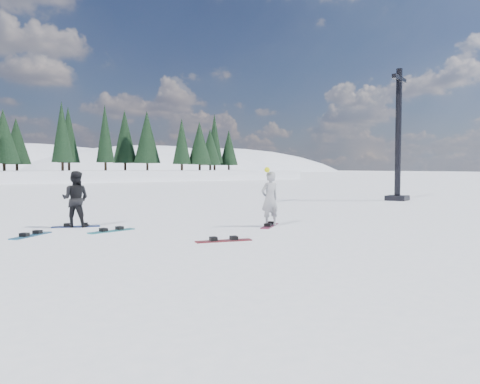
% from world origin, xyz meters
% --- Properties ---
extents(ground, '(420.00, 420.00, 0.00)m').
position_xyz_m(ground, '(0.00, 0.00, 0.00)').
color(ground, white).
rests_on(ground, ground).
extents(lift_tower, '(2.05, 1.51, 7.71)m').
position_xyz_m(lift_tower, '(16.19, 5.44, 3.14)').
color(lift_tower, black).
rests_on(lift_tower, ground).
extents(snowboarder_woman, '(0.66, 0.44, 1.96)m').
position_xyz_m(snowboarder_woman, '(2.57, -0.25, 0.92)').
color(snowboarder_woman, '#AFAEB4').
rests_on(snowboarder_woman, ground).
extents(snowboarder_man, '(1.13, 1.08, 1.83)m').
position_xyz_m(snowboarder_man, '(-2.86, 3.05, 0.92)').
color(snowboarder_man, black).
rests_on(snowboarder_man, ground).
extents(snowboard_woman, '(1.32, 1.19, 0.03)m').
position_xyz_m(snowboard_woman, '(2.57, -0.25, 0.01)').
color(snowboard_woman, maroon).
rests_on(snowboard_woman, ground).
extents(snowboard_man, '(1.51, 0.76, 0.03)m').
position_xyz_m(snowboard_man, '(-2.86, 3.05, 0.01)').
color(snowboard_man, navy).
rests_on(snowboard_man, ground).
extents(snowboard_loose_a, '(1.28, 1.24, 0.03)m').
position_xyz_m(snowboard_loose_a, '(-4.43, 1.66, 0.01)').
color(snowboard_loose_a, '#1B6795').
rests_on(snowboard_loose_a, ground).
extents(snowboard_loose_b, '(1.52, 0.65, 0.03)m').
position_xyz_m(snowboard_loose_b, '(-0.34, -2.13, 0.01)').
color(snowboard_loose_b, maroon).
rests_on(snowboard_loose_b, ground).
extents(snowboard_loose_c, '(1.52, 0.66, 0.03)m').
position_xyz_m(snowboard_loose_c, '(-2.21, 1.36, 0.01)').
color(snowboard_loose_c, teal).
rests_on(snowboard_loose_c, ground).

